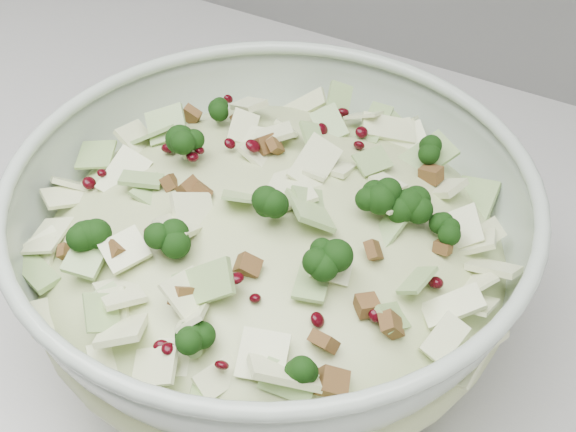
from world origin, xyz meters
name	(u,v)px	position (x,y,z in m)	size (l,w,h in m)	color
mixing_bowl	(272,254)	(0.60, 1.62, 0.97)	(0.32, 0.32, 0.13)	#ABBCAA
salad	(272,231)	(0.60, 1.62, 0.99)	(0.39, 0.39, 0.13)	beige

